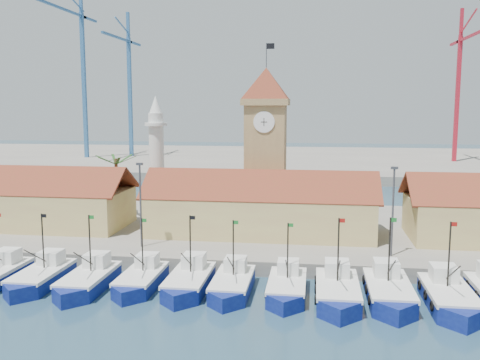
# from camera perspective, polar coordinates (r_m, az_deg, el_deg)

# --- Properties ---
(ground) EXTENTS (400.00, 400.00, 0.00)m
(ground) POSITION_cam_1_polar(r_m,az_deg,el_deg) (45.26, -0.46, -13.38)
(ground) COLOR #1E3C51
(ground) RESTS_ON ground
(quay) EXTENTS (140.00, 32.00, 1.50)m
(quay) POSITION_cam_1_polar(r_m,az_deg,el_deg) (67.85, 2.55, -5.47)
(quay) COLOR gray
(quay) RESTS_ON ground
(terminal) EXTENTS (240.00, 80.00, 2.00)m
(terminal) POSITION_cam_1_polar(r_m,az_deg,el_deg) (152.63, 5.65, 2.05)
(terminal) COLOR gray
(terminal) RESTS_ON ground
(boat_1) EXTENTS (3.37, 9.24, 7.00)m
(boat_1) POSITION_cam_1_polar(r_m,az_deg,el_deg) (53.14, -20.55, -9.81)
(boat_1) COLOR navy
(boat_1) RESTS_ON ground
(boat_2) EXTENTS (3.42, 9.36, 7.08)m
(boat_2) POSITION_cam_1_polar(r_m,az_deg,el_deg) (50.81, -15.98, -10.41)
(boat_2) COLOR navy
(boat_2) RESTS_ON ground
(boat_3) EXTENTS (3.22, 8.83, 6.68)m
(boat_3) POSITION_cam_1_polar(r_m,az_deg,el_deg) (50.12, -10.58, -10.54)
(boat_3) COLOR navy
(boat_3) RESTS_ON ground
(boat_4) EXTENTS (3.42, 9.38, 7.10)m
(boat_4) POSITION_cam_1_polar(r_m,az_deg,el_deg) (48.84, -5.51, -10.88)
(boat_4) COLOR navy
(boat_4) RESTS_ON ground
(boat_5) EXTENTS (3.28, 9.00, 6.81)m
(boat_5) POSITION_cam_1_polar(r_m,az_deg,el_deg) (47.98, -0.87, -11.23)
(boat_5) COLOR navy
(boat_5) RESTS_ON ground
(boat_6) EXTENTS (3.24, 8.88, 6.72)m
(boat_6) POSITION_cam_1_polar(r_m,az_deg,el_deg) (47.44, 5.01, -11.50)
(boat_6) COLOR navy
(boat_6) RESTS_ON ground
(boat_7) EXTENTS (3.60, 9.86, 7.46)m
(boat_7) POSITION_cam_1_polar(r_m,az_deg,el_deg) (46.71, 10.37, -11.82)
(boat_7) COLOR navy
(boat_7) RESTS_ON ground
(boat_8) EXTENTS (3.63, 9.95, 7.53)m
(boat_8) POSITION_cam_1_polar(r_m,az_deg,el_deg) (47.59, 15.63, -11.60)
(boat_8) COLOR navy
(boat_8) RESTS_ON ground
(boat_9) EXTENTS (3.60, 9.85, 7.46)m
(boat_9) POSITION_cam_1_polar(r_m,az_deg,el_deg) (47.84, 21.45, -11.77)
(boat_9) COLOR navy
(boat_9) RESTS_ON ground
(hall_left) EXTENTS (31.20, 10.13, 7.61)m
(hall_left) POSITION_cam_1_polar(r_m,az_deg,el_deg) (73.66, -23.41, -2.48)
(hall_left) COLOR #CEC071
(hall_left) RESTS_ON quay
(hall_center) EXTENTS (27.04, 10.13, 7.61)m
(hall_center) POSITION_cam_1_polar(r_m,az_deg,el_deg) (63.26, 2.22, -3.45)
(hall_center) COLOR #CEC071
(hall_center) RESTS_ON quay
(clock_tower) EXTENTS (5.80, 5.80, 22.70)m
(clock_tower) POSITION_cam_1_polar(r_m,az_deg,el_deg) (68.14, 2.77, 4.13)
(clock_tower) COLOR tan
(clock_tower) RESTS_ON quay
(minaret) EXTENTS (3.00, 3.00, 16.30)m
(minaret) POSITION_cam_1_polar(r_m,az_deg,el_deg) (73.19, -8.88, 2.55)
(minaret) COLOR silver
(minaret) RESTS_ON quay
(palm_tree) EXTENTS (5.60, 5.03, 8.39)m
(palm_tree) POSITION_cam_1_polar(r_m,az_deg,el_deg) (73.33, -13.02, -0.29)
(palm_tree) COLOR brown
(palm_tree) RESTS_ON quay
(lamp_posts) EXTENTS (80.70, 0.25, 9.03)m
(lamp_posts) POSITION_cam_1_polar(r_m,az_deg,el_deg) (54.93, 1.90, -2.54)
(lamp_posts) COLOR #3F3F44
(lamp_posts) RESTS_ON quay
(crane_blue_far) EXTENTS (1.00, 34.18, 46.94)m
(crane_blue_far) POSITION_cam_1_polar(r_m,az_deg,el_deg) (156.52, -16.61, 11.87)
(crane_blue_far) COLOR #326599
(crane_blue_far) RESTS_ON terminal
(crane_blue_near) EXTENTS (1.00, 29.12, 40.70)m
(crane_blue_near) POSITION_cam_1_polar(r_m,az_deg,el_deg) (158.18, -11.83, 10.58)
(crane_blue_near) COLOR #326599
(crane_blue_near) RESTS_ON terminal
(crane_red_right) EXTENTS (1.00, 35.30, 39.05)m
(crane_red_right) POSITION_cam_1_polar(r_m,az_deg,el_deg) (149.48, 22.46, 10.16)
(crane_red_right) COLOR #B31B2C
(crane_red_right) RESTS_ON terminal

